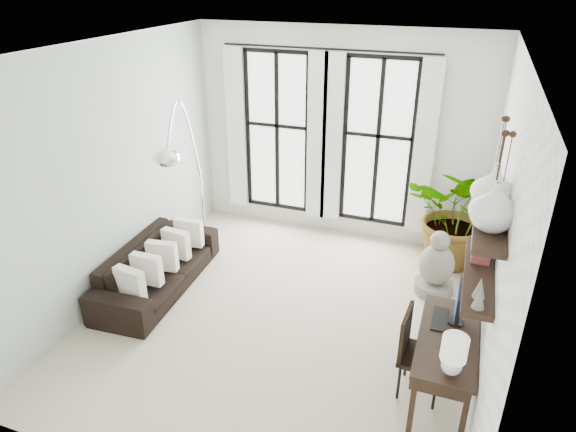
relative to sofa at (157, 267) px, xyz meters
The scene contains 16 objects.
floor 1.83m from the sofa, ahead, with size 5.00×5.00×0.00m, color #BBAF95.
ceiling 3.40m from the sofa, ahead, with size 5.00×5.00×0.00m, color white.
wall_left 1.36m from the sofa, behind, with size 5.00×5.00×0.00m, color #A2B5A8.
wall_right 4.25m from the sofa, ahead, with size 5.00×5.00×0.00m, color white.
wall_back 3.31m from the sofa, 53.75° to the left, with size 4.50×4.50×0.00m, color white.
windows 3.13m from the sofa, 56.14° to the left, with size 3.26×0.13×2.65m.
wall_shelves 4.22m from the sofa, 10.66° to the right, with size 0.25×1.30×0.60m.
sofa is the anchor object (origin of this frame).
throw_pillows 0.21m from the sofa, ahead, with size 0.40×1.52×0.40m.
plant 4.23m from the sofa, 28.32° to the left, with size 1.38×1.20×1.53m, color #2D7228.
desk 3.86m from the sofa, 12.41° to the right, with size 0.55×1.30×1.16m.
desk_chair 3.55m from the sofa, 12.17° to the right, with size 0.47×0.47×0.93m.
arc_lamp 1.74m from the sofa, 82.35° to the left, with size 0.74×1.78×2.42m.
buddha 3.69m from the sofa, 17.97° to the left, with size 0.50×0.50×0.91m.
vase_a 4.49m from the sofa, 14.69° to the right, with size 0.37×0.37×0.38m, color white.
vase_b 4.42m from the sofa, ahead, with size 0.37×0.37×0.38m, color white.
Camera 1 is at (1.84, -4.87, 3.91)m, focal length 32.00 mm.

